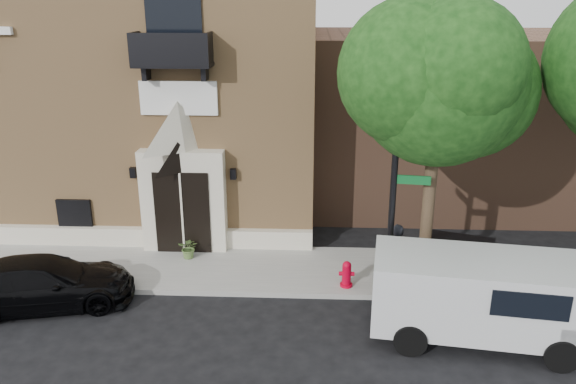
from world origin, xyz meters
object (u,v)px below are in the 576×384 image
fire_hydrant (347,274)px  dumpster (456,261)px  pedestrian_near (396,254)px  black_sedan (43,283)px  street_sign (395,182)px  cargo_van (491,296)px

fire_hydrant → dumpster: size_ratio=0.35×
pedestrian_near → dumpster: bearing=-171.9°
black_sedan → fire_hydrant: size_ratio=6.14×
dumpster → street_sign: bearing=-142.7°
street_sign → fire_hydrant: size_ratio=8.35×
black_sedan → dumpster: bearing=-96.0°
black_sedan → fire_hydrant: (7.97, 1.14, -0.15)m
cargo_van → street_sign: size_ratio=0.84×
fire_hydrant → pedestrian_near: pedestrian_near is taller
cargo_van → pedestrian_near: 3.02m
pedestrian_near → cargo_van: bearing=129.4°
black_sedan → dumpster: dumpster is taller
street_sign → cargo_van: bearing=-34.7°
cargo_van → fire_hydrant: bearing=153.8°
dumpster → pedestrian_near: (-1.72, -0.21, 0.26)m
street_sign → pedestrian_near: (0.23, 0.47, -2.25)m
black_sedan → dumpster: 11.13m
cargo_van → fire_hydrant: 3.92m
street_sign → pedestrian_near: 2.31m
black_sedan → cargo_van: bearing=-109.3°
cargo_van → black_sedan: bearing=-177.4°
black_sedan → pedestrian_near: 9.41m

